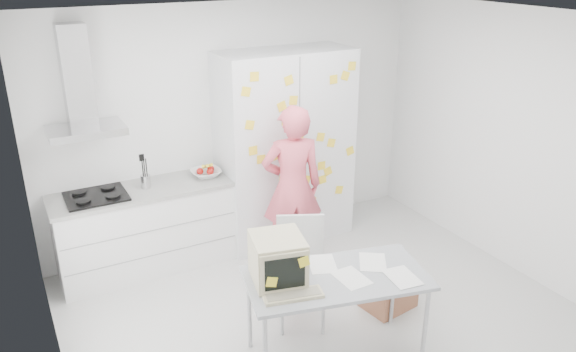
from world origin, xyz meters
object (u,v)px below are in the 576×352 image
person (292,187)px  cardboard_box (388,289)px  chair (301,264)px  desk (300,269)px

person → cardboard_box: bearing=125.1°
chair → cardboard_box: 0.94m
desk → chair: size_ratio=1.58×
person → desk: 1.60m
chair → cardboard_box: chair is taller
person → cardboard_box: 1.42m
cardboard_box → desk: bearing=-167.3°
person → desk: person is taller
person → cardboard_box: size_ratio=3.47×
chair → desk: bearing=-95.2°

